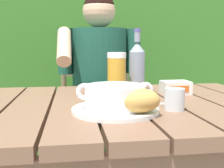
% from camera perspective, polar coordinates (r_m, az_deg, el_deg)
% --- Properties ---
extents(dining_table, '(1.25, 0.81, 0.74)m').
position_cam_1_polar(dining_table, '(0.99, -0.08, -9.42)').
color(dining_table, brown).
rests_on(dining_table, ground_plane).
extents(hedge_backdrop, '(3.85, 0.84, 2.79)m').
position_cam_1_polar(hedge_backdrop, '(2.54, -6.99, 14.59)').
color(hedge_backdrop, '#336923').
rests_on(hedge_backdrop, ground_plane).
extents(chair_near_diner, '(0.48, 0.44, 0.93)m').
position_cam_1_polar(chair_near_diner, '(1.84, -3.07, -6.49)').
color(chair_near_diner, brown).
rests_on(chair_near_diner, ground_plane).
extents(person_eating, '(0.48, 0.47, 1.24)m').
position_cam_1_polar(person_eating, '(1.60, -2.58, 0.62)').
color(person_eating, '#1C4E3D').
rests_on(person_eating, ground_plane).
extents(serving_plate, '(0.26, 0.26, 0.01)m').
position_cam_1_polar(serving_plate, '(0.82, 0.68, -5.40)').
color(serving_plate, white).
rests_on(serving_plate, dining_table).
extents(soup_bowl, '(0.23, 0.18, 0.08)m').
position_cam_1_polar(soup_bowl, '(0.81, 0.69, -2.51)').
color(soup_bowl, white).
rests_on(soup_bowl, serving_plate).
extents(bread_roll, '(0.12, 0.09, 0.07)m').
position_cam_1_polar(bread_roll, '(0.76, 5.80, -3.45)').
color(bread_roll, '#C79347').
rests_on(bread_roll, serving_plate).
extents(beer_glass, '(0.07, 0.07, 0.17)m').
position_cam_1_polar(beer_glass, '(1.03, 0.97, 1.88)').
color(beer_glass, gold).
rests_on(beer_glass, dining_table).
extents(beer_bottle, '(0.06, 0.06, 0.26)m').
position_cam_1_polar(beer_bottle, '(1.09, 5.24, 3.46)').
color(beer_bottle, gray).
rests_on(beer_bottle, dining_table).
extents(water_glass_small, '(0.06, 0.06, 0.07)m').
position_cam_1_polar(water_glass_small, '(0.86, 12.91, -3.12)').
color(water_glass_small, silver).
rests_on(water_glass_small, dining_table).
extents(butter_tub, '(0.11, 0.09, 0.05)m').
position_cam_1_polar(butter_tub, '(1.15, 13.11, -0.72)').
color(butter_tub, white).
rests_on(butter_tub, dining_table).
extents(table_knife, '(0.16, 0.02, 0.01)m').
position_cam_1_polar(table_knife, '(0.92, 8.35, -4.13)').
color(table_knife, silver).
rests_on(table_knife, dining_table).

